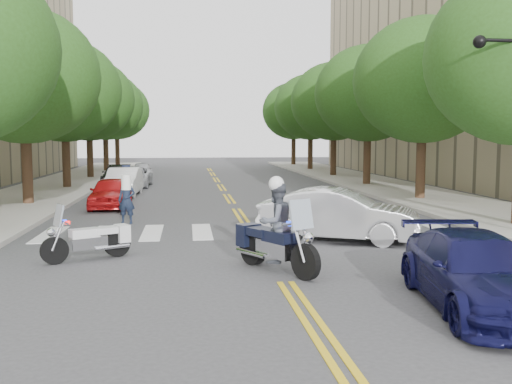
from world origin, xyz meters
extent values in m
plane|color=#38383A|center=(0.00, 0.00, 0.00)|extent=(140.00, 140.00, 0.00)
cube|color=#9E9991|center=(-9.50, 22.00, 0.07)|extent=(5.00, 60.00, 0.15)
cube|color=#9E9991|center=(9.50, 22.00, 0.07)|extent=(5.00, 60.00, 0.15)
cylinder|color=#382316|center=(-8.80, 14.00, 1.66)|extent=(0.44, 0.44, 3.32)
ellipsoid|color=#244A15|center=(-8.80, 14.00, 5.56)|extent=(6.40, 6.40, 5.76)
cylinder|color=#382316|center=(-8.80, 22.00, 1.66)|extent=(0.44, 0.44, 3.32)
ellipsoid|color=#244A15|center=(-8.80, 22.00, 5.56)|extent=(6.40, 6.40, 5.76)
cylinder|color=#382316|center=(-8.80, 30.00, 1.66)|extent=(0.44, 0.44, 3.32)
ellipsoid|color=#244A15|center=(-8.80, 30.00, 5.56)|extent=(6.40, 6.40, 5.76)
cylinder|color=#382316|center=(-8.80, 38.00, 1.66)|extent=(0.44, 0.44, 3.32)
ellipsoid|color=#244A15|center=(-8.80, 38.00, 5.56)|extent=(6.40, 6.40, 5.76)
cylinder|color=#382316|center=(-8.80, 46.00, 1.66)|extent=(0.44, 0.44, 3.32)
ellipsoid|color=#244A15|center=(-8.80, 46.00, 5.56)|extent=(6.40, 6.40, 5.76)
cylinder|color=#382316|center=(8.80, 14.00, 1.66)|extent=(0.44, 0.44, 3.32)
ellipsoid|color=#244A15|center=(8.80, 14.00, 5.56)|extent=(6.40, 6.40, 5.76)
cylinder|color=#382316|center=(8.80, 22.00, 1.66)|extent=(0.44, 0.44, 3.32)
ellipsoid|color=#244A15|center=(8.80, 22.00, 5.56)|extent=(6.40, 6.40, 5.76)
cylinder|color=#382316|center=(8.80, 30.00, 1.66)|extent=(0.44, 0.44, 3.32)
ellipsoid|color=#244A15|center=(8.80, 30.00, 5.56)|extent=(6.40, 6.40, 5.76)
cylinder|color=#382316|center=(8.80, 38.00, 1.66)|extent=(0.44, 0.44, 3.32)
ellipsoid|color=#244A15|center=(8.80, 38.00, 5.56)|extent=(6.40, 6.40, 5.76)
cylinder|color=#382316|center=(8.80, 46.00, 1.66)|extent=(0.44, 0.44, 3.32)
ellipsoid|color=#244A15|center=(8.80, 46.00, 5.56)|extent=(6.40, 6.40, 5.76)
sphere|color=black|center=(5.90, 3.50, 5.55)|extent=(0.36, 0.36, 0.36)
cylinder|color=black|center=(0.45, 0.14, 0.39)|extent=(0.53, 0.75, 0.78)
cylinder|color=black|center=(-0.48, 1.72, 0.39)|extent=(0.57, 0.78, 0.78)
cube|color=silver|center=(-0.04, 0.98, 0.52)|extent=(0.84, 1.08, 0.37)
cube|color=black|center=(0.02, 0.88, 0.80)|extent=(0.76, 0.90, 0.25)
cube|color=black|center=(-0.30, 1.42, 0.83)|extent=(0.71, 0.78, 0.18)
cube|color=black|center=(-0.56, 1.87, 0.69)|extent=(0.61, 0.55, 0.52)
cube|color=#8C99A5|center=(0.38, 0.26, 1.38)|extent=(0.58, 0.44, 0.63)
cube|color=red|center=(0.40, 0.50, 1.17)|extent=(0.16, 0.16, 0.09)
cube|color=#0C26E5|center=(0.16, 0.36, 1.17)|extent=(0.16, 0.16, 0.09)
imported|color=#474C56|center=(-0.04, 0.98, 1.11)|extent=(1.10, 1.03, 1.81)
sphere|color=silver|center=(-0.04, 0.98, 1.96)|extent=(0.34, 0.34, 0.34)
cylinder|color=black|center=(-5.11, 2.30, 0.33)|extent=(0.64, 0.43, 0.65)
cylinder|color=black|center=(-3.76, 3.04, 0.33)|extent=(0.66, 0.46, 0.65)
cube|color=silver|center=(-4.39, 2.69, 0.43)|extent=(0.91, 0.68, 0.31)
cube|color=silver|center=(-4.48, 2.65, 0.67)|extent=(0.76, 0.63, 0.21)
cube|color=silver|center=(-4.01, 2.90, 0.69)|extent=(0.65, 0.59, 0.15)
cube|color=silver|center=(-3.63, 3.11, 0.58)|extent=(0.46, 0.51, 0.43)
cube|color=#8C99A5|center=(-5.00, 2.36, 1.15)|extent=(0.36, 0.49, 0.53)
cube|color=red|center=(-4.80, 2.34, 0.98)|extent=(0.13, 0.13, 0.08)
cube|color=#0C26E5|center=(-4.91, 2.54, 0.98)|extent=(0.13, 0.13, 0.08)
imported|color=#151D2F|center=(-4.07, 8.50, 0.82)|extent=(0.66, 0.49, 1.63)
imported|color=silver|center=(2.34, 4.50, 0.75)|extent=(4.83, 3.34, 1.51)
imported|color=#0D0D36|center=(3.00, -2.15, 0.65)|extent=(2.37, 4.68, 1.30)
imported|color=#AE1214|center=(-5.20, 13.00, 0.65)|extent=(1.56, 3.82, 1.30)
imported|color=silver|center=(-5.20, 18.00, 0.71)|extent=(1.67, 4.34, 1.41)
imported|color=#9E9FA6|center=(-5.20, 23.08, 0.60)|extent=(2.14, 4.41, 1.21)
imported|color=black|center=(-6.30, 24.50, 0.61)|extent=(1.88, 4.29, 1.23)
imported|color=#A7A6AB|center=(-5.20, 29.80, 0.59)|extent=(1.55, 3.54, 1.19)
camera|label=1|loc=(-1.98, -11.36, 3.01)|focal=40.00mm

